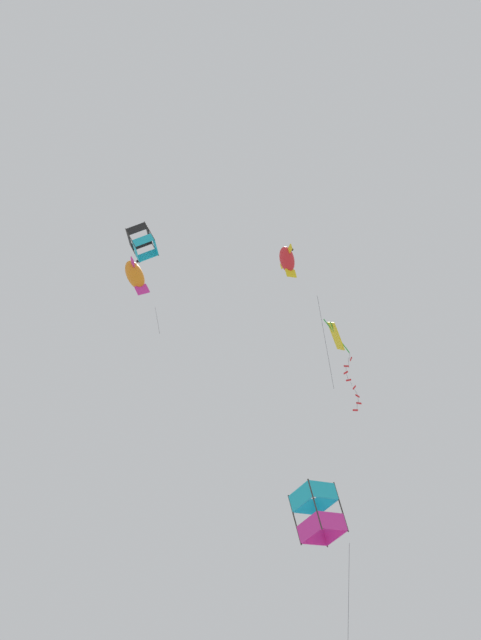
{
  "coord_description": "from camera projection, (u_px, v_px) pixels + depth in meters",
  "views": [
    {
      "loc": [
        3.55,
        27.0,
        8.7
      ],
      "look_at": [
        -2.3,
        1.41,
        34.53
      ],
      "focal_mm": 52.18,
      "sensor_mm": 36.0,
      "label": 1
    }
  ],
  "objects": [
    {
      "name": "kite_box_far_centre",
      "position": [
        142.0,
        242.0,
        34.67
      ],
      "size": [
        1.4,
        1.16,
        1.43
      ],
      "rotation": [
        0.4,
        0.0,
        1.21
      ],
      "color": "black"
    },
    {
      "name": "kite_diamond_low_drifter",
      "position": [
        337.0,
        338.0,
        31.87
      ],
      "size": [
        1.04,
        1.33,
        3.95
      ],
      "rotation": [
        0.51,
        0.0,
        1.53
      ],
      "color": "yellow"
    },
    {
      "name": "kite_fish_near_left",
      "position": [
        287.0,
        260.0,
        42.82
      ],
      "size": [
        2.17,
        2.5,
        9.64
      ],
      "rotation": [
        0.17,
        0.0,
        1.68
      ],
      "color": "red"
    },
    {
      "name": "kite_fish_highest",
      "position": [
        135.0,
        275.0,
        40.43
      ],
      "size": [
        1.95,
        1.49,
        4.89
      ],
      "rotation": [
        0.4,
        0.0,
        1.38
      ],
      "color": "orange"
    },
    {
      "name": "kite_box_near_right",
      "position": [
        318.0,
        513.0,
        34.31
      ],
      "size": [
        2.29,
        1.85,
        6.45
      ],
      "rotation": [
        0.25,
        0.0,
        1.92
      ],
      "color": "#1EB2C6"
    }
  ]
}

